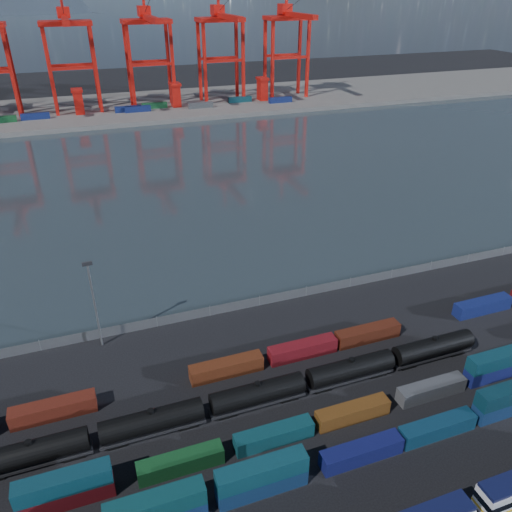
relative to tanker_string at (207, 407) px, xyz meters
name	(u,v)px	position (x,y,z in m)	size (l,w,h in m)	color
ground	(324,405)	(17.14, -3.43, -2.27)	(700.00, 700.00, 0.00)	black
harbor_water	(177,178)	(17.14, 101.57, -2.26)	(700.00, 700.00, 0.00)	#273238
far_quay	(132,107)	(17.14, 206.57, -1.27)	(700.00, 70.00, 2.00)	#514F4C
container_row_south	(328,459)	(12.46, -13.59, -0.36)	(139.69, 2.34, 4.98)	#46494B
container_row_mid	(329,417)	(15.87, -7.06, -0.50)	(140.56, 2.27, 4.85)	#47494C
container_row_north	(299,350)	(18.07, 8.10, -0.97)	(141.29, 2.43, 2.59)	navy
tanker_string	(207,407)	(0.00, 0.00, 0.00)	(92.21, 3.16, 4.52)	black
waterfront_fence	(259,301)	(17.14, 24.57, -1.27)	(160.12, 0.12, 2.20)	#595B5E
yard_light_mast	(94,300)	(-12.86, 22.57, 7.03)	(1.60, 0.40, 16.60)	slate
gantry_cranes	(108,33)	(9.64, 200.05, 33.00)	(197.13, 42.49, 57.53)	red
quay_containers	(112,111)	(6.14, 192.04, 1.03)	(172.58, 10.99, 2.60)	navy
straddle_carriers	(128,97)	(14.64, 196.57, 5.55)	(140.00, 7.00, 11.10)	red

